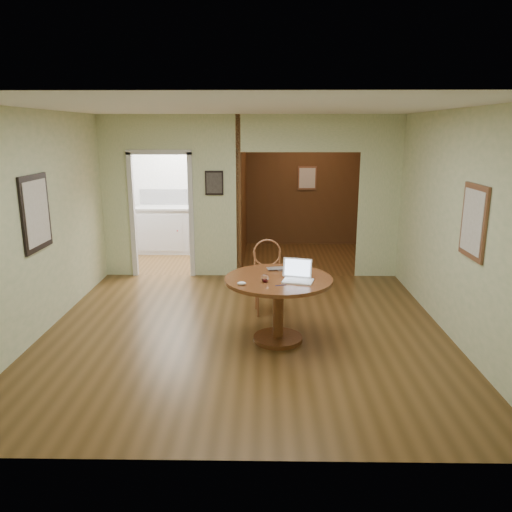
{
  "coord_description": "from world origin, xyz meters",
  "views": [
    {
      "loc": [
        0.23,
        -5.81,
        2.46
      ],
      "look_at": [
        0.14,
        -0.2,
        1.03
      ],
      "focal_mm": 35.0,
      "sensor_mm": 36.0,
      "label": 1
    }
  ],
  "objects_px": {
    "dining_table": "(278,294)",
    "open_laptop": "(298,275)",
    "chair": "(268,272)",
    "closed_laptop": "(281,270)"
  },
  "relations": [
    {
      "from": "dining_table",
      "to": "open_laptop",
      "type": "distance_m",
      "value": 0.35
    },
    {
      "from": "dining_table",
      "to": "chair",
      "type": "height_order",
      "value": "chair"
    },
    {
      "from": "dining_table",
      "to": "open_laptop",
      "type": "height_order",
      "value": "open_laptop"
    },
    {
      "from": "dining_table",
      "to": "open_laptop",
      "type": "bearing_deg",
      "value": -22.29
    },
    {
      "from": "closed_laptop",
      "to": "chair",
      "type": "bearing_deg",
      "value": 89.47
    },
    {
      "from": "dining_table",
      "to": "closed_laptop",
      "type": "xyz_separation_m",
      "value": [
        0.03,
        0.3,
        0.22
      ]
    },
    {
      "from": "dining_table",
      "to": "open_laptop",
      "type": "relative_size",
      "value": 3.29
    },
    {
      "from": "chair",
      "to": "open_laptop",
      "type": "height_order",
      "value": "open_laptop"
    },
    {
      "from": "chair",
      "to": "closed_laptop",
      "type": "bearing_deg",
      "value": -83.94
    },
    {
      "from": "closed_laptop",
      "to": "dining_table",
      "type": "bearing_deg",
      "value": -109.03
    }
  ]
}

